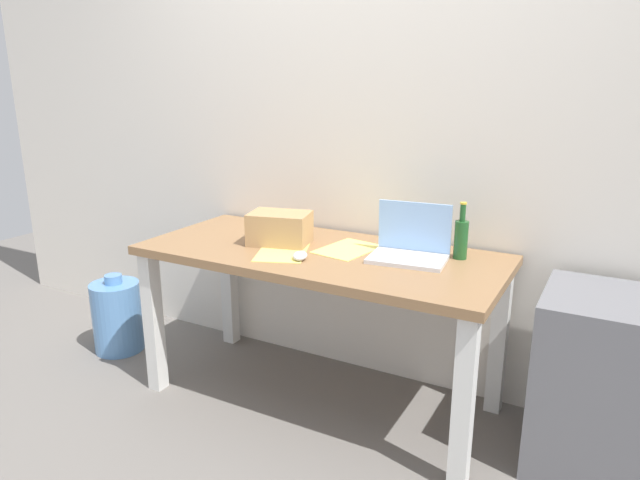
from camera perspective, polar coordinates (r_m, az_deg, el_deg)
ground_plane at (r=2.87m, az=0.00°, el=-15.46°), size 8.00×8.00×0.00m
back_wall at (r=2.83m, az=4.16°, el=11.98°), size 5.20×0.08×2.60m
desk at (r=2.59m, az=0.00°, el=-3.29°), size 1.63×0.72×0.74m
laptop_right at (r=2.46m, az=8.97°, el=-0.70°), size 0.34×0.25×0.23m
beer_bottle at (r=2.50m, az=13.91°, el=0.24°), size 0.06×0.06×0.25m
computer_mouse at (r=2.43m, az=-2.00°, el=-1.58°), size 0.09×0.11×0.03m
cardboard_box at (r=2.66m, az=-4.03°, el=1.18°), size 0.31×0.25×0.15m
paper_sheet_near_back at (r=2.58m, az=2.79°, el=-0.92°), size 0.26×0.33×0.00m
paper_yellow_folder at (r=2.54m, az=-3.81°, el=-1.23°), size 0.31×0.35×0.00m
water_cooler_jug at (r=3.43m, az=-19.60°, el=-7.17°), size 0.27×0.27×0.45m
filing_cabinet at (r=2.51m, az=25.36°, el=-12.64°), size 0.40×0.48×0.71m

